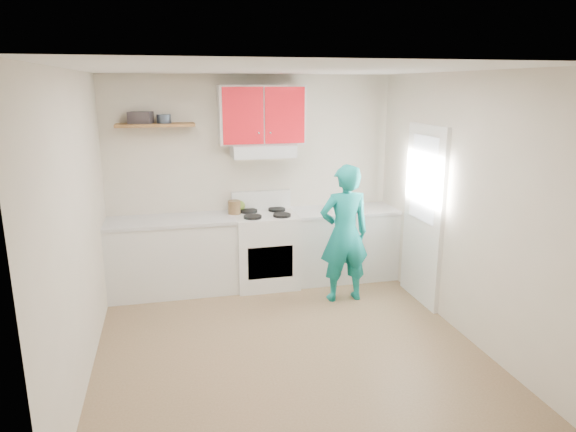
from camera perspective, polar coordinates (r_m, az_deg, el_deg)
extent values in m
plane|color=brown|center=(5.20, -0.23, -13.98)|extent=(3.80, 3.80, 0.00)
cube|color=white|center=(4.58, -0.26, 16.03)|extent=(3.60, 3.80, 0.04)
cube|color=beige|center=(6.54, -4.00, 4.05)|extent=(3.60, 0.04, 2.60)
cube|color=beige|center=(2.99, 8.08, -8.74)|extent=(3.60, 0.04, 2.60)
cube|color=beige|center=(4.67, -22.30, -1.21)|extent=(0.04, 3.80, 2.60)
cube|color=beige|center=(5.41, 18.69, 1.13)|extent=(0.04, 3.80, 2.60)
cube|color=white|center=(6.04, 14.83, 0.07)|extent=(0.05, 0.85, 2.05)
cube|color=white|center=(5.94, 14.86, 4.03)|extent=(0.01, 0.55, 0.95)
cube|color=silver|center=(6.38, -12.70, -4.42)|extent=(1.52, 0.60, 0.90)
cube|color=silver|center=(6.74, 6.16, -3.13)|extent=(1.32, 0.60, 0.90)
cube|color=white|center=(6.46, -2.52, -3.76)|extent=(0.76, 0.65, 0.92)
cube|color=silver|center=(6.29, -2.83, 7.29)|extent=(0.76, 0.44, 0.15)
cube|color=red|center=(6.30, -2.97, 11.19)|extent=(1.02, 0.33, 0.70)
cube|color=brown|center=(6.22, -14.55, 9.79)|extent=(0.90, 0.30, 0.04)
cube|color=#3E363A|center=(6.25, -16.10, 10.49)|extent=(0.30, 0.24, 0.13)
cylinder|color=#333D4C|center=(6.22, -13.65, 10.48)|extent=(0.21, 0.21, 0.10)
ellipsoid|color=#5D7821|center=(6.51, -5.50, 1.17)|extent=(0.21, 0.21, 0.14)
cylinder|color=brown|center=(6.36, -6.00, 0.88)|extent=(0.19, 0.19, 0.19)
cube|color=olive|center=(6.43, 4.26, 0.29)|extent=(0.34, 0.27, 0.02)
cube|color=#B41216|center=(6.63, 8.19, 0.56)|extent=(0.29, 0.25, 0.01)
imported|color=#0E837F|center=(5.94, 6.30, -1.96)|extent=(0.59, 0.39, 1.61)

